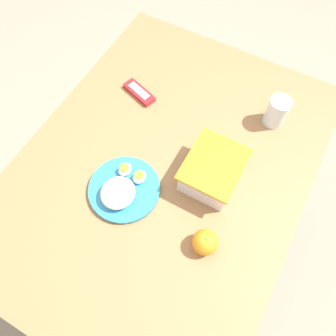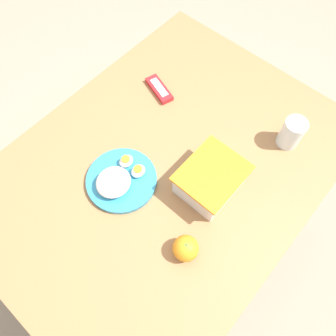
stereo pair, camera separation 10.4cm
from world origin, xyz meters
name	(u,v)px [view 1 (the left image)]	position (x,y,z in m)	size (l,w,h in m)	color
ground_plane	(165,232)	(0.00, 0.00, 0.00)	(10.00, 10.00, 0.00)	gray
table	(164,180)	(0.00, 0.00, 0.67)	(1.21, 0.91, 0.78)	#996B42
food_container	(212,172)	(-0.04, 0.16, 0.82)	(0.20, 0.17, 0.10)	white
orange_fruit	(205,242)	(0.17, 0.23, 0.82)	(0.08, 0.08, 0.08)	orange
rice_plate	(123,189)	(0.14, -0.07, 0.80)	(0.23, 0.23, 0.07)	teal
candy_bar	(139,92)	(-0.22, -0.22, 0.79)	(0.08, 0.14, 0.02)	red
drinking_glass	(277,112)	(-0.34, 0.25, 0.83)	(0.07, 0.07, 0.11)	silver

